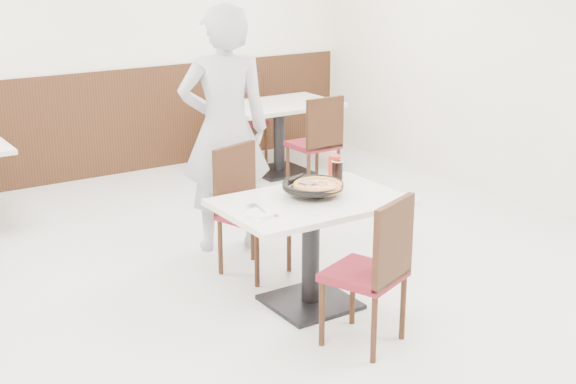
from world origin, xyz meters
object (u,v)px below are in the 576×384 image
bg_table_right (279,138)px  main_table (311,253)px  diner_person (225,130)px  cola_glass (337,171)px  red_cup (334,166)px  chair_far (254,212)px  pizza (318,188)px  bg_chair_right_far (246,119)px  bg_chair_right_near (313,142)px  side_plate (260,213)px  chair_near (364,271)px  pizza_pan (313,189)px

bg_table_right → main_table: bearing=-118.8°
diner_person → bg_table_right: (1.52, 1.61, -0.59)m
main_table → diner_person: 1.39m
cola_glass → red_cup: size_ratio=0.81×
chair_far → pizza: 0.74m
pizza → red_cup: size_ratio=2.01×
chair_far → bg_table_right: chair_far is taller
pizza → bg_chair_right_far: size_ratio=0.34×
main_table → chair_far: (-0.04, 0.67, 0.10)m
pizza → bg_chair_right_near: (1.47, 2.16, -0.34)m
bg_table_right → side_plate: bearing=-124.4°
chair_far → bg_table_right: (1.61, 2.19, -0.10)m
main_table → pizza: (0.07, 0.03, 0.44)m
main_table → pizza: pizza is taller
chair_near → diner_person: 1.94m
main_table → bg_table_right: 3.26m
side_plate → bg_chair_right_far: (1.98, 3.57, -0.28)m
side_plate → red_cup: 0.97m
red_cup → bg_table_right: (1.14, 2.52, -0.45)m
side_plate → bg_table_right: 3.58m
pizza → side_plate: pizza is taller
chair_near → pizza: size_ratio=2.95×
chair_far → diner_person: 0.76m
main_table → pizza_pan: bearing=48.1°
red_cup → bg_chair_right_far: bearing=70.7°
chair_near → side_plate: (-0.40, 0.54, 0.28)m
chair_near → red_cup: bearing=42.1°
chair_near → bg_chair_right_far: size_ratio=1.00×
bg_chair_right_far → red_cup: bearing=89.0°
cola_glass → bg_table_right: (1.15, 2.58, -0.44)m
chair_far → main_table: bearing=75.4°
main_table → bg_table_right: bearing=61.2°
pizza → side_plate: (-0.51, -0.11, -0.05)m
diner_person → bg_chair_right_near: diner_person is taller
red_cup → bg_chair_right_near: bg_chair_right_near is taller
bg_table_right → bg_chair_right_near: size_ratio=1.26×
chair_near → cola_glass: 1.07m
chair_near → cola_glass: size_ratio=7.31×
bg_chair_right_near → main_table: bearing=-126.1°
chair_far → bg_chair_right_near: size_ratio=1.00×
chair_near → cola_glass: chair_near is taller
cola_glass → bg_table_right: 2.86m
bg_table_right → bg_chair_right_near: (-0.03, -0.67, 0.10)m
main_table → red_cup: size_ratio=7.50×
bg_table_right → bg_chair_right_far: size_ratio=1.26×
red_cup → pizza_pan: bearing=-144.0°
chair_near → side_plate: size_ratio=5.25×
chair_far → bg_chair_right_near: (1.57, 1.51, 0.00)m
chair_far → pizza_pan: 0.69m
diner_person → pizza_pan: bearing=111.0°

